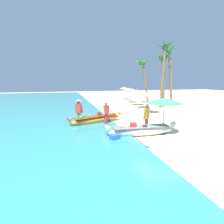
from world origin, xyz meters
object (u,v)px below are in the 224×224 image
at_px(boat_orange_midground, 97,119).
at_px(person_vendor_assistant, 79,110).
at_px(person_vendor_hatted, 106,111).
at_px(palm_tree_far_behind, 170,59).
at_px(paddle, 142,143).
at_px(cooler_box, 115,138).
at_px(person_tourist_customer, 147,116).
at_px(palm_tree_leaning_seaward, 163,63).
at_px(palm_tree_mid_cluster, 164,56).
at_px(palm_tree_tall_inland, 143,67).
at_px(patio_umbrella_large, 164,101).
at_px(boat_white_foreground, 141,130).

xyz_separation_m(boat_orange_midground, person_vendor_assistant, (-1.27, -0.30, 0.75)).
bearing_deg(person_vendor_hatted, palm_tree_far_behind, 36.39).
bearing_deg(paddle, cooler_box, 146.93).
xyz_separation_m(person_tourist_customer, palm_tree_leaning_seaward, (6.24, 8.89, 4.01)).
bearing_deg(palm_tree_mid_cluster, palm_tree_leaning_seaward, 64.35).
height_order(palm_tree_tall_inland, palm_tree_leaning_seaward, palm_tree_leaning_seaward).
bearing_deg(person_vendor_hatted, patio_umbrella_large, -47.19).
bearing_deg(boat_orange_midground, palm_tree_leaning_seaward, 34.61).
bearing_deg(cooler_box, boat_white_foreground, -5.48).
bearing_deg(person_tourist_customer, boat_orange_midground, 130.09).
bearing_deg(cooler_box, palm_tree_far_behind, 24.82).
distance_m(boat_white_foreground, boat_orange_midground, 3.94).
xyz_separation_m(boat_white_foreground, person_tourist_customer, (0.60, 0.59, 0.65)).
height_order(boat_white_foreground, person_tourist_customer, person_tourist_customer).
distance_m(boat_white_foreground, person_vendor_assistant, 4.52).
xyz_separation_m(patio_umbrella_large, cooler_box, (-2.99, -0.43, -1.74)).
bearing_deg(palm_tree_mid_cluster, person_tourist_customer, -125.89).
bearing_deg(palm_tree_tall_inland, palm_tree_mid_cluster, -82.55).
xyz_separation_m(patio_umbrella_large, palm_tree_leaning_seaward, (5.50, 9.53, 3.04)).
relative_size(boat_orange_midground, paddle, 2.62).
xyz_separation_m(boat_white_foreground, boat_orange_midground, (-1.84, 3.49, 0.00)).
relative_size(person_tourist_customer, cooler_box, 3.49).
bearing_deg(patio_umbrella_large, paddle, -146.84).
bearing_deg(boat_orange_midground, cooler_box, -87.35).
distance_m(palm_tree_leaning_seaward, palm_tree_mid_cluster, 1.07).
bearing_deg(patio_umbrella_large, palm_tree_leaning_seaward, 60.01).
distance_m(patio_umbrella_large, palm_tree_leaning_seaward, 11.42).
bearing_deg(patio_umbrella_large, boat_orange_midground, 131.85).
relative_size(palm_tree_mid_cluster, paddle, 4.44).
relative_size(person_tourist_customer, paddle, 1.04).
height_order(person_vendor_hatted, palm_tree_mid_cluster, palm_tree_mid_cluster).
distance_m(person_tourist_customer, palm_tree_tall_inland, 13.72).
distance_m(boat_orange_midground, palm_tree_leaning_seaward, 11.53).
bearing_deg(palm_tree_far_behind, palm_tree_tall_inland, 116.19).
distance_m(palm_tree_mid_cluster, cooler_box, 13.37).
height_order(boat_orange_midground, patio_umbrella_large, patio_umbrella_large).
distance_m(boat_orange_midground, patio_umbrella_large, 5.03).
height_order(person_vendor_assistant, cooler_box, person_vendor_assistant).
bearing_deg(palm_tree_far_behind, boat_orange_midground, -148.06).
height_order(boat_white_foreground, cooler_box, boat_white_foreground).
bearing_deg(paddle, palm_tree_tall_inland, 65.24).
distance_m(boat_white_foreground, palm_tree_mid_cluster, 12.02).
bearing_deg(palm_tree_tall_inland, paddle, -114.76).
relative_size(person_tourist_customer, person_vendor_assistant, 0.92).
height_order(palm_tree_far_behind, paddle, palm_tree_far_behind).
relative_size(palm_tree_mid_cluster, palm_tree_far_behind, 1.04).
xyz_separation_m(person_vendor_hatted, cooler_box, (-0.34, -3.29, -0.80)).
bearing_deg(person_tourist_customer, cooler_box, -154.50).
height_order(palm_tree_tall_inland, paddle, palm_tree_tall_inland).
xyz_separation_m(boat_orange_midground, palm_tree_tall_inland, (7.77, 9.18, 4.37)).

